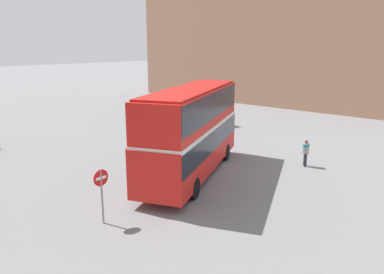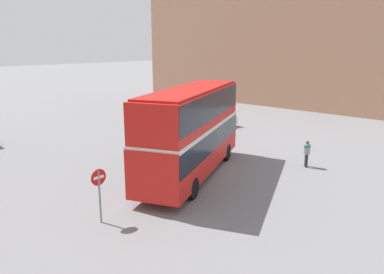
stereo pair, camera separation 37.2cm
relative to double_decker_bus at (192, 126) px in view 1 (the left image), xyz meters
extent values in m
plane|color=slate|center=(1.36, -0.02, -2.74)|extent=(240.00, 240.00, 0.00)
cube|color=#9E7056|center=(28.49, 10.34, 5.18)|extent=(9.90, 37.46, 15.85)
cube|color=red|center=(0.00, 0.00, -1.18)|extent=(10.46, 6.25, 2.26)
cube|color=red|center=(0.00, 0.00, 0.95)|extent=(10.28, 6.12, 1.99)
cube|color=black|center=(0.00, 0.00, -0.66)|extent=(10.37, 6.23, 1.12)
cube|color=black|center=(0.00, 0.00, 1.19)|extent=(10.15, 6.09, 1.35)
cube|color=silver|center=(0.00, 0.00, -0.01)|extent=(10.37, 6.23, 0.20)
cube|color=#B11A15|center=(0.00, 0.00, 2.00)|extent=(9.79, 5.78, 0.10)
cylinder|color=black|center=(2.61, 2.29, -2.23)|extent=(1.06, 0.67, 1.02)
cylinder|color=black|center=(3.47, 0.24, -2.23)|extent=(1.06, 0.67, 1.02)
cylinder|color=black|center=(-3.28, -0.16, -2.23)|extent=(1.06, 0.67, 1.02)
cylinder|color=black|center=(-2.42, -2.21, -2.23)|extent=(1.06, 0.67, 1.02)
cylinder|color=#232328|center=(5.45, -4.11, -2.36)|extent=(0.14, 0.14, 0.77)
cylinder|color=#232328|center=(5.64, -3.97, -2.36)|extent=(0.14, 0.14, 0.77)
cylinder|color=gray|center=(5.55, -4.04, -1.67)|extent=(0.51, 0.51, 0.61)
cylinder|color=teal|center=(5.55, -4.04, -1.48)|extent=(0.55, 0.55, 0.13)
sphere|color=brown|center=(5.55, -4.04, -1.26)|extent=(0.21, 0.21, 0.21)
cube|color=silver|center=(10.23, 6.76, -2.15)|extent=(4.43, 2.59, 0.66)
cube|color=black|center=(10.07, 6.80, -1.59)|extent=(2.45, 2.00, 0.46)
cylinder|color=black|center=(11.65, 7.26, -2.44)|extent=(0.64, 0.34, 0.61)
cylinder|color=black|center=(11.32, 5.72, -2.44)|extent=(0.64, 0.34, 0.61)
cylinder|color=black|center=(9.14, 7.81, -2.44)|extent=(0.64, 0.34, 0.61)
cylinder|color=black|center=(8.80, 6.26, -2.44)|extent=(0.64, 0.34, 0.61)
cube|color=navy|center=(9.26, 12.84, -2.08)|extent=(4.52, 2.70, 0.78)
cube|color=black|center=(9.09, 12.87, -1.44)|extent=(2.50, 2.08, 0.49)
cylinder|color=black|center=(10.71, 13.34, -2.43)|extent=(0.66, 0.35, 0.62)
cylinder|color=black|center=(10.35, 11.75, -2.43)|extent=(0.66, 0.35, 0.62)
cylinder|color=black|center=(8.16, 13.92, -2.43)|extent=(0.66, 0.35, 0.62)
cylinder|color=black|center=(7.80, 12.33, -2.43)|extent=(0.66, 0.35, 0.62)
cylinder|color=gray|center=(-6.69, -1.08, -1.63)|extent=(0.08, 0.08, 2.23)
cylinder|color=red|center=(-6.69, -1.08, -0.82)|extent=(0.68, 0.03, 0.68)
cube|color=white|center=(-6.69, -1.08, -0.82)|extent=(0.47, 0.04, 0.11)
camera|label=1|loc=(-14.80, -12.80, 4.22)|focal=35.00mm
camera|label=2|loc=(-14.55, -13.07, 4.22)|focal=35.00mm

